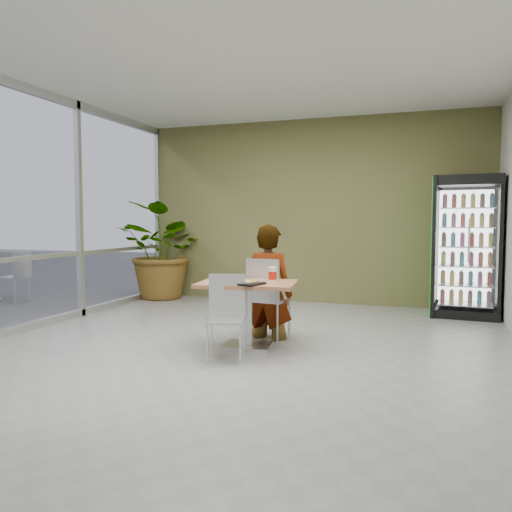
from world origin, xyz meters
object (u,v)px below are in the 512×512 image
Objects in this scene: soda_cup at (273,275)px; potted_plant at (165,251)px; seated_woman at (269,294)px; dining_table at (247,301)px; chair_near at (226,309)px; chair_far at (266,292)px; cafeteria_tray at (243,283)px; beverage_fridge at (466,247)px.

soda_cup is 4.08m from potted_plant.
potted_plant reaches higher than seated_woman.
dining_table is 0.56m from seated_woman.
chair_near is 0.49× the size of potted_plant.
seated_woman is (0.15, 1.01, 0.03)m from chair_near.
chair_far is 5.74× the size of soda_cup.
cafeteria_tray is 0.19× the size of beverage_fridge.
dining_table is 1.18× the size of chair_far.
chair_far is 3.38m from beverage_fridge.
chair_far is 1.12× the size of chair_near.
chair_far is at bearing 115.97° from soda_cup.
chair_far reaches higher than soda_cup.
beverage_fridge is 1.18× the size of potted_plant.
cafeteria_tray is at bearing 53.00° from chair_near.
soda_cup is at bearing 119.89° from seated_woman.
seated_woman is at bearing -40.86° from potted_plant.
beverage_fridge reaches higher than soda_cup.
chair_far reaches higher than dining_table.
dining_table is at bearing -164.28° from soda_cup.
seated_woman is at bearing 111.99° from soda_cup.
dining_table is 0.68× the size of seated_woman.
cafeteria_tray is (0.10, 0.25, 0.25)m from chair_near.
chair_far is at bearing -41.63° from potted_plant.
potted_plant is (-2.93, 2.84, 0.06)m from soda_cup.
seated_woman is at bearing 65.78° from chair_near.
dining_table is at bearing 90.51° from chair_far.
seated_woman is 0.59m from soda_cup.
soda_cup reaches higher than dining_table.
potted_plant is at bearing -176.83° from beverage_fridge.
potted_plant is at bearing 130.64° from cafeteria_tray.
cafeteria_tray is at bearing -124.66° from beverage_fridge.
seated_woman is (0.08, 0.55, 0.01)m from dining_table.
chair_far is 0.73m from cafeteria_tray.
potted_plant is at bearing -32.97° from seated_woman.
beverage_fridge is (2.39, 2.27, 0.50)m from seated_woman.
potted_plant is at bearing -33.73° from chair_far.
chair_near is at bearing -122.51° from soda_cup.
potted_plant reaches higher than chair_near.
cafeteria_tray is at bearing -82.52° from dining_table.
beverage_fridge is (2.20, 2.74, 0.22)m from soda_cup.
soda_cup is at bearing 41.67° from chair_near.
potted_plant is (-2.68, 3.13, 0.13)m from cafeteria_tray.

